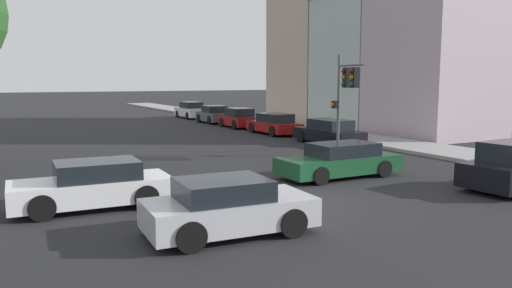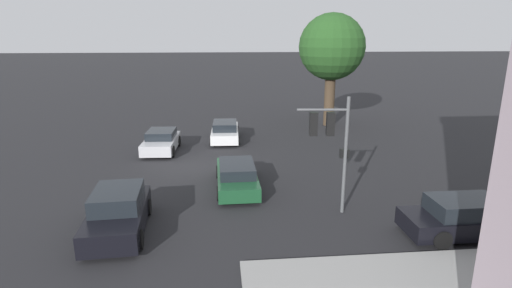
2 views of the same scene
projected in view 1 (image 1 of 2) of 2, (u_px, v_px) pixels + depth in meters
The scene contains 12 objects.
ground_plane at pixel (291, 201), 14.83m from camera, with size 300.00×300.00×0.00m, color black.
sidewalk_strip at pixel (219, 116), 48.45m from camera, with size 3.44×60.00×0.17m.
rowhouse_backdrop at pixel (370, 46), 36.46m from camera, with size 6.73×19.54×12.68m.
traffic_signal at pixel (346, 87), 22.57m from camera, with size 0.51×2.15×4.73m.
crossing_car_0 at pixel (340, 161), 18.44m from camera, with size 4.65×1.94×1.26m.
crossing_car_1 at pixel (93, 185), 13.95m from camera, with size 4.37×2.02×1.33m.
crossing_car_3 at pixel (228, 207), 11.55m from camera, with size 3.99×2.11×1.32m.
parked_car_0 at pixel (329, 132), 27.92m from camera, with size 1.90×4.62×1.40m.
parked_car_1 at pixel (274, 124), 33.11m from camera, with size 2.00×4.61×1.38m.
parked_car_2 at pixel (239, 118), 37.62m from camera, with size 1.98×3.88×1.49m.
parked_car_3 at pixel (214, 115), 41.72m from camera, with size 1.96×3.89×1.46m.
parked_car_4 at pixel (191, 110), 47.11m from camera, with size 1.92×4.84×1.54m.
Camera 1 is at (-7.76, -12.29, 3.57)m, focal length 35.00 mm.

